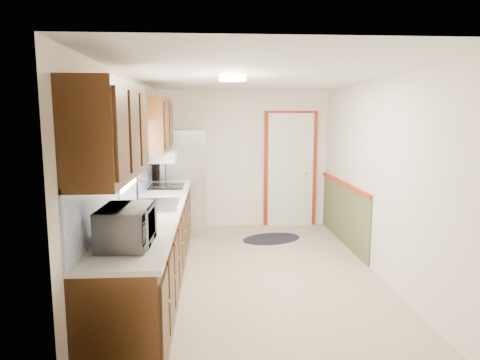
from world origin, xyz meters
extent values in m
cube|color=tan|center=(0.00, 0.00, 0.00)|extent=(3.20, 5.20, 0.12)
cube|color=white|center=(0.00, 0.00, 2.40)|extent=(3.20, 5.20, 0.12)
cube|color=white|center=(0.00, 2.50, 1.20)|extent=(3.20, 0.10, 2.40)
cube|color=white|center=(0.00, -2.50, 1.20)|extent=(3.20, 0.10, 2.40)
cube|color=white|center=(-1.50, 0.00, 1.20)|extent=(0.10, 5.20, 2.40)
cube|color=white|center=(1.50, 0.00, 1.20)|extent=(0.10, 5.20, 2.40)
cube|color=#341D0B|center=(-1.20, -0.30, 0.45)|extent=(0.60, 4.00, 0.90)
cube|color=silver|center=(-1.19, -0.30, 0.92)|extent=(0.63, 4.00, 0.04)
cube|color=#6191EC|center=(-1.49, -0.30, 1.22)|extent=(0.02, 4.00, 0.55)
cube|color=#341D0B|center=(-1.32, -1.60, 1.83)|extent=(0.35, 1.40, 0.75)
cube|color=#341D0B|center=(-1.32, 1.10, 1.83)|extent=(0.35, 1.20, 0.75)
cube|color=white|center=(-1.49, -0.20, 1.62)|extent=(0.02, 1.00, 0.90)
cube|color=#C85425|center=(-1.44, -0.20, 1.97)|extent=(0.05, 1.12, 0.24)
cube|color=#B7B7BC|center=(-1.19, -0.20, 0.95)|extent=(0.52, 0.82, 0.02)
cube|color=white|center=(-1.27, 1.15, 1.38)|extent=(0.45, 0.60, 0.15)
cube|color=maroon|center=(0.85, 2.47, 1.00)|extent=(0.94, 0.05, 2.08)
cube|color=white|center=(0.85, 2.44, 1.00)|extent=(0.80, 0.04, 2.00)
cube|color=#4D552F|center=(1.49, 1.35, 0.45)|extent=(0.02, 2.30, 0.90)
cube|color=maroon|center=(1.48, 1.35, 0.92)|extent=(0.04, 2.30, 0.06)
cylinder|color=#FFD88C|center=(-0.30, -0.20, 2.36)|extent=(0.30, 0.30, 0.06)
imported|color=white|center=(-1.20, -1.73, 1.13)|extent=(0.32, 0.57, 0.38)
cube|color=#B7B7BC|center=(-1.02, 2.05, 0.86)|extent=(0.77, 0.73, 1.73)
cylinder|color=black|center=(-1.26, 1.67, 0.78)|extent=(0.02, 0.02, 1.21)
ellipsoid|color=black|center=(0.40, 1.58, 0.01)|extent=(1.12, 0.91, 0.01)
cube|color=black|center=(-1.19, 1.13, 0.95)|extent=(0.48, 0.58, 0.02)
camera|label=1|loc=(-0.53, -5.00, 1.94)|focal=32.00mm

